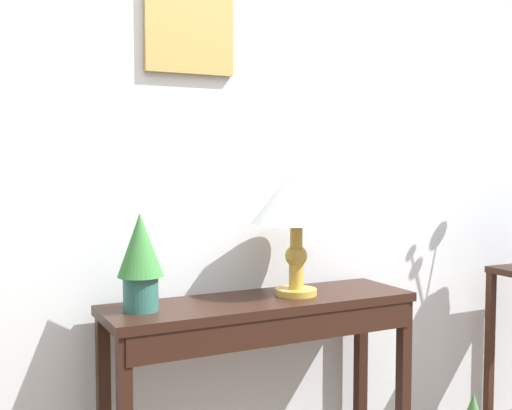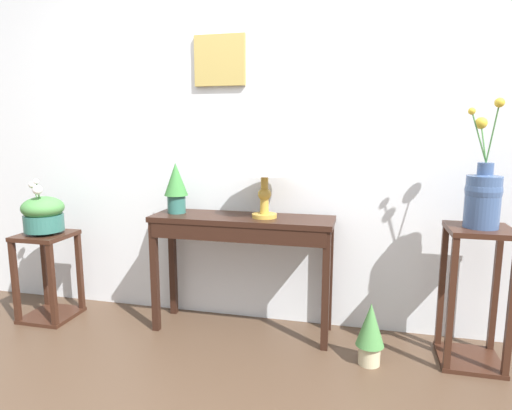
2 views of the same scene
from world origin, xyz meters
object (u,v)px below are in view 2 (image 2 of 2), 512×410
Objects in this scene: flower_vase_tall_right at (483,194)px; table_lamp at (265,160)px; pedestal_stand_right at (474,297)px; potted_plant_on_console at (176,185)px; console_table at (241,236)px; pedestal_stand_left at (48,276)px; potted_plant_floor at (370,331)px; planter_bowl_wide_left at (43,213)px.

table_lamp is at bearing 175.94° from flower_vase_tall_right.
pedestal_stand_right is 1.16× the size of flower_vase_tall_right.
potted_plant_on_console is 1.89m from flower_vase_tall_right.
pedestal_stand_right is 0.60m from flower_vase_tall_right.
pedestal_stand_left is at bearing -175.38° from console_table.
table_lamp is 1.22m from potted_plant_floor.
pedestal_stand_right is at bearing 16.14° from potted_plant_floor.
potted_plant_on_console reaches higher than planter_bowl_wide_left.
planter_bowl_wide_left is (-0.95, -0.15, -0.21)m from potted_plant_on_console.
pedestal_stand_left is 2.84m from pedestal_stand_right.
console_table is at bearing 4.62° from pedestal_stand_left.
console_table is 1.47× the size of pedestal_stand_right.
potted_plant_floor is at bearing -11.59° from potted_plant_on_console.
potted_plant_floor is at bearing -20.44° from table_lamp.
pedestal_stand_left is (-1.42, -0.11, -0.36)m from console_table.
console_table is at bearing -4.09° from potted_plant_on_console.
potted_plant_on_console is at bearing 176.90° from pedestal_stand_right.
table_lamp reaches higher than potted_plant_floor.
planter_bowl_wide_left is at bearing -171.10° from potted_plant_on_console.
flower_vase_tall_right is (1.89, -0.10, 0.02)m from potted_plant_on_console.
pedestal_stand_right is at bearing -2.77° from console_table.
potted_plant_on_console is 0.42× the size of pedestal_stand_right.
flower_vase_tall_right is (1.27, -0.09, -0.17)m from table_lamp.
pedestal_stand_right is at bearing -3.10° from potted_plant_on_console.
flower_vase_tall_right reaches higher than table_lamp.
table_lamp is 1.48m from pedestal_stand_right.
console_table is at bearing -171.81° from table_lamp.
pedestal_stand_left is (-1.57, -0.14, -0.86)m from table_lamp.
potted_plant_on_console is 0.99m from planter_bowl_wide_left.
pedestal_stand_right is 0.63m from potted_plant_floor.
potted_plant_on_console is at bearing 8.84° from pedestal_stand_left.
planter_bowl_wide_left reaches higher than console_table.
table_lamp is at bearing 8.19° from console_table.
console_table is 1.91× the size of pedestal_stand_left.
console_table is 1.47m from pedestal_stand_left.
planter_bowl_wide_left is 0.48× the size of pedestal_stand_right.
potted_plant_on_console is at bearing 8.90° from planter_bowl_wide_left.
console_table is 0.57m from potted_plant_on_console.
table_lamp is 1.63m from planter_bowl_wide_left.
pedestal_stand_right is at bearing 0.95° from planter_bowl_wide_left.
table_lamp is 1.28× the size of planter_bowl_wide_left.
console_table is 3.51× the size of potted_plant_on_console.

